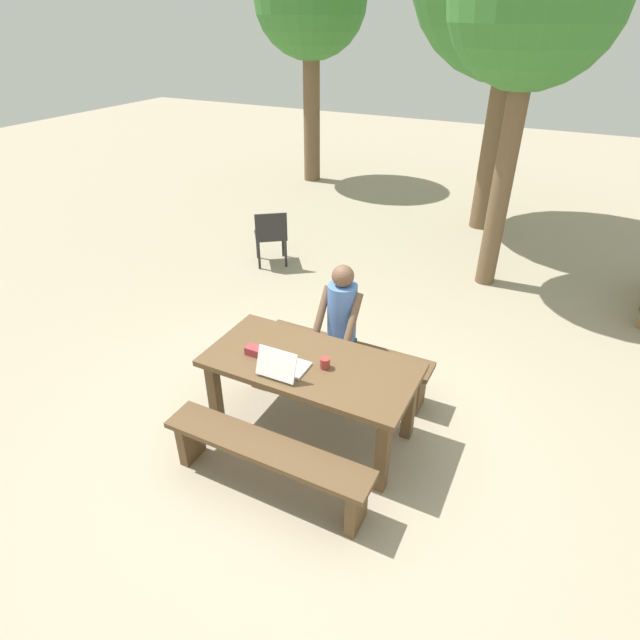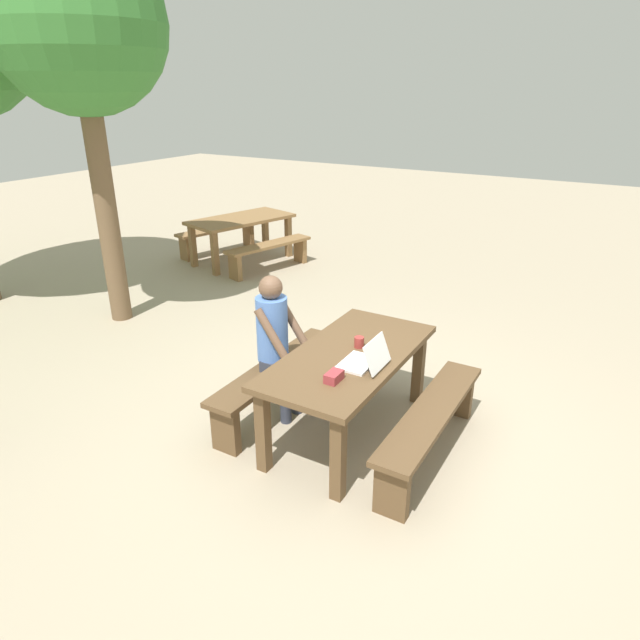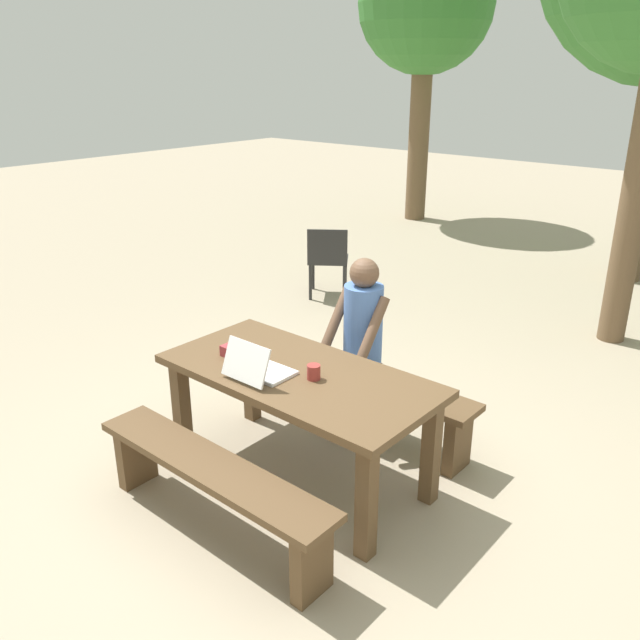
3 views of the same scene
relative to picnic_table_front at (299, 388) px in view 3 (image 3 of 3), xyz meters
name	(u,v)px [view 3 (image 3 of 3)]	position (x,y,z in m)	size (l,w,h in m)	color
ground_plane	(300,475)	(0.00, 0.00, -0.63)	(30.00, 30.00, 0.00)	tan
picnic_table_front	(299,388)	(0.00, 0.00, 0.00)	(1.73, 0.84, 0.74)	brown
bench_near	(212,481)	(0.00, -0.71, -0.29)	(1.66, 0.30, 0.45)	brown
bench_far	(367,390)	(0.00, 0.71, -0.29)	(1.66, 0.30, 0.45)	brown
laptop	(258,368)	(-0.14, -0.21, 0.17)	(0.34, 0.33, 0.24)	white
small_pouch	(233,352)	(-0.46, -0.11, 0.15)	(0.15, 0.09, 0.07)	#993338
coffee_mug	(314,372)	(0.14, -0.02, 0.16)	(0.08, 0.08, 0.09)	#99332D
person_seated	(359,337)	(-0.05, 0.67, 0.11)	(0.38, 0.39, 1.29)	#333847
plastic_chair	(328,259)	(-2.10, 2.80, -0.18)	(0.62, 0.62, 0.81)	#262626
tree_left	(426,7)	(-3.60, 6.94, 2.68)	(2.12, 2.12, 4.43)	brown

